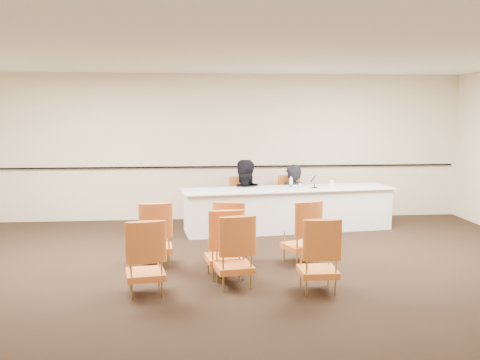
{
  "coord_description": "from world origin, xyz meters",
  "views": [
    {
      "loc": [
        -0.67,
        -7.04,
        2.24
      ],
      "look_at": [
        0.2,
        2.6,
        0.99
      ],
      "focal_mm": 40.0,
      "sensor_mm": 36.0,
      "label": 1
    }
  ],
  "objects_px": {
    "panel_table": "(288,209)",
    "drinking_glass": "(300,186)",
    "panelist_second": "(243,207)",
    "aud_chair_front_mid": "(232,232)",
    "panelist_main_chair": "(292,200)",
    "aud_chair_extra": "(223,242)",
    "aud_chair_front_right": "(301,231)",
    "aud_chair_back_mid": "(234,250)",
    "aud_chair_back_left": "(145,256)",
    "coffee_cup": "(332,184)",
    "panelist_second_chair": "(243,202)",
    "aud_chair_front_left": "(156,233)",
    "panelist_main": "(292,207)",
    "microphone": "(315,181)",
    "aud_chair_back_right": "(318,254)",
    "water_bottle": "(291,183)"
  },
  "relations": [
    {
      "from": "microphone",
      "to": "aud_chair_back_right",
      "type": "height_order",
      "value": "microphone"
    },
    {
      "from": "aud_chair_back_right",
      "to": "aud_chair_extra",
      "type": "relative_size",
      "value": 1.0
    },
    {
      "from": "panel_table",
      "to": "panelist_main",
      "type": "bearing_deg",
      "value": 65.47
    },
    {
      "from": "aud_chair_front_right",
      "to": "aud_chair_back_left",
      "type": "xyz_separation_m",
      "value": [
        -2.19,
        -1.18,
        0.0
      ]
    },
    {
      "from": "aud_chair_front_left",
      "to": "panelist_second_chair",
      "type": "bearing_deg",
      "value": 54.54
    },
    {
      "from": "aud_chair_extra",
      "to": "coffee_cup",
      "type": "bearing_deg",
      "value": 43.12
    },
    {
      "from": "panelist_main_chair",
      "to": "aud_chair_front_right",
      "type": "distance_m",
      "value": 2.83
    },
    {
      "from": "aud_chair_back_left",
      "to": "aud_chair_back_right",
      "type": "height_order",
      "value": "same"
    },
    {
      "from": "panelist_second",
      "to": "aud_chair_back_left",
      "type": "xyz_separation_m",
      "value": [
        -1.58,
        -3.86,
        0.1
      ]
    },
    {
      "from": "water_bottle",
      "to": "aud_chair_back_left",
      "type": "height_order",
      "value": "water_bottle"
    },
    {
      "from": "coffee_cup",
      "to": "panelist_second_chair",
      "type": "bearing_deg",
      "value": 163.7
    },
    {
      "from": "aud_chair_front_right",
      "to": "aud_chair_back_mid",
      "type": "bearing_deg",
      "value": -158.61
    },
    {
      "from": "drinking_glass",
      "to": "aud_chair_extra",
      "type": "bearing_deg",
      "value": -120.47
    },
    {
      "from": "aud_chair_extra",
      "to": "panelist_second",
      "type": "bearing_deg",
      "value": 71.76
    },
    {
      "from": "panel_table",
      "to": "panelist_main",
      "type": "relative_size",
      "value": 2.33
    },
    {
      "from": "water_bottle",
      "to": "coffee_cup",
      "type": "xyz_separation_m",
      "value": [
        0.8,
        0.11,
        -0.05
      ]
    },
    {
      "from": "aud_chair_front_right",
      "to": "aud_chair_back_right",
      "type": "distance_m",
      "value": 1.27
    },
    {
      "from": "panelist_main_chair",
      "to": "aud_chair_front_right",
      "type": "bearing_deg",
      "value": -105.29
    },
    {
      "from": "aud_chair_back_left",
      "to": "aud_chair_extra",
      "type": "distance_m",
      "value": 1.18
    },
    {
      "from": "aud_chair_front_right",
      "to": "aud_chair_extra",
      "type": "distance_m",
      "value": 1.31
    },
    {
      "from": "panelist_main",
      "to": "water_bottle",
      "type": "xyz_separation_m",
      "value": [
        -0.16,
        -0.72,
        0.59
      ]
    },
    {
      "from": "panelist_second",
      "to": "water_bottle",
      "type": "distance_m",
      "value": 1.16
    },
    {
      "from": "drinking_glass",
      "to": "aud_chair_extra",
      "type": "xyz_separation_m",
      "value": [
        -1.61,
        -2.74,
        -0.37
      ]
    },
    {
      "from": "panel_table",
      "to": "aud_chair_back_left",
      "type": "bearing_deg",
      "value": -132.59
    },
    {
      "from": "water_bottle",
      "to": "aud_chair_extra",
      "type": "height_order",
      "value": "water_bottle"
    },
    {
      "from": "drinking_glass",
      "to": "aud_chair_front_left",
      "type": "xyz_separation_m",
      "value": [
        -2.56,
        -2.11,
        -0.37
      ]
    },
    {
      "from": "panelist_second",
      "to": "aud_chair_front_mid",
      "type": "distance_m",
      "value": 2.66
    },
    {
      "from": "aud_chair_front_mid",
      "to": "aud_chair_extra",
      "type": "distance_m",
      "value": 0.63
    },
    {
      "from": "aud_chair_front_right",
      "to": "aud_chair_back_mid",
      "type": "distance_m",
      "value": 1.46
    },
    {
      "from": "panelist_main",
      "to": "panel_table",
      "type": "bearing_deg",
      "value": 53.32
    },
    {
      "from": "panel_table",
      "to": "microphone",
      "type": "distance_m",
      "value": 0.73
    },
    {
      "from": "microphone",
      "to": "water_bottle",
      "type": "bearing_deg",
      "value": 176.09
    },
    {
      "from": "panelist_main",
      "to": "panelist_main_chair",
      "type": "relative_size",
      "value": 1.81
    },
    {
      "from": "panelist_main_chair",
      "to": "aud_chair_front_left",
      "type": "relative_size",
      "value": 1.0
    },
    {
      "from": "coffee_cup",
      "to": "aud_chair_extra",
      "type": "height_order",
      "value": "aud_chair_extra"
    },
    {
      "from": "aud_chair_back_left",
      "to": "aud_chair_back_mid",
      "type": "relative_size",
      "value": 1.0
    },
    {
      "from": "panelist_second_chair",
      "to": "aud_chair_back_left",
      "type": "bearing_deg",
      "value": -119.59
    },
    {
      "from": "panelist_second_chair",
      "to": "aud_chair_back_left",
      "type": "height_order",
      "value": "same"
    },
    {
      "from": "panelist_second_chair",
      "to": "microphone",
      "type": "xyz_separation_m",
      "value": [
        1.3,
        -0.51,
        0.46
      ]
    },
    {
      "from": "panel_table",
      "to": "aud_chair_front_left",
      "type": "relative_size",
      "value": 4.2
    },
    {
      "from": "panel_table",
      "to": "drinking_glass",
      "type": "bearing_deg",
      "value": -10.95
    },
    {
      "from": "microphone",
      "to": "aud_chair_front_mid",
      "type": "distance_m",
      "value": 2.77
    },
    {
      "from": "coffee_cup",
      "to": "water_bottle",
      "type": "bearing_deg",
      "value": -172.27
    },
    {
      "from": "panelist_main",
      "to": "aud_chair_front_left",
      "type": "height_order",
      "value": "panelist_main"
    },
    {
      "from": "panel_table",
      "to": "drinking_glass",
      "type": "relative_size",
      "value": 39.9
    },
    {
      "from": "panelist_main_chair",
      "to": "water_bottle",
      "type": "bearing_deg",
      "value": -109.9
    },
    {
      "from": "panelist_second_chair",
      "to": "drinking_glass",
      "type": "height_order",
      "value": "panelist_second_chair"
    },
    {
      "from": "water_bottle",
      "to": "coffee_cup",
      "type": "height_order",
      "value": "water_bottle"
    },
    {
      "from": "panelist_main_chair",
      "to": "aud_chair_extra",
      "type": "relative_size",
      "value": 1.0
    },
    {
      "from": "panelist_second",
      "to": "aud_chair_extra",
      "type": "xyz_separation_m",
      "value": [
        -0.58,
        -3.24,
        0.1
      ]
    }
  ]
}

